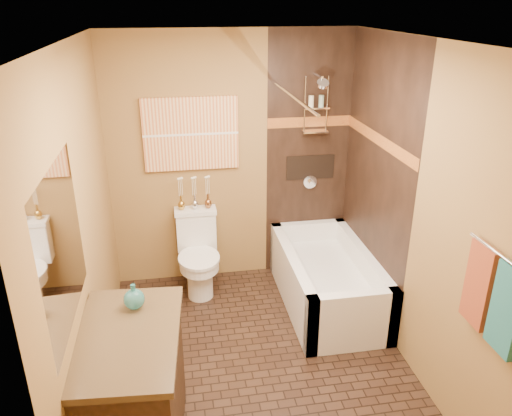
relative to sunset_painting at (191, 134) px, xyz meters
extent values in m
plane|color=black|center=(0.39, -1.48, -1.55)|extent=(3.00, 3.00, 0.00)
cube|color=olive|center=(-0.81, -1.48, -0.30)|extent=(0.02, 3.00, 2.50)
cube|color=olive|center=(1.59, -1.48, -0.30)|extent=(0.02, 3.00, 2.50)
cube|color=olive|center=(0.39, 0.02, -0.30)|extent=(2.40, 0.02, 2.50)
cube|color=olive|center=(0.39, -2.98, -0.30)|extent=(2.40, 0.02, 2.50)
plane|color=silver|center=(0.39, -1.48, 0.95)|extent=(3.00, 3.00, 0.00)
cube|color=black|center=(1.16, 0.01, -0.30)|extent=(0.85, 0.01, 2.50)
cube|color=black|center=(1.58, -0.73, -0.30)|extent=(0.01, 1.50, 2.50)
cube|color=brown|center=(1.16, 0.00, 0.07)|extent=(0.85, 0.01, 0.10)
cube|color=brown|center=(1.57, -0.73, 0.07)|extent=(0.01, 1.50, 0.10)
cube|color=black|center=(1.19, 0.01, -0.40)|extent=(0.50, 0.01, 0.25)
cylinder|color=silver|center=(1.19, -0.12, 0.53)|extent=(0.02, 0.26, 0.02)
cylinder|color=silver|center=(1.19, -0.28, 0.48)|extent=(0.11, 0.11, 0.09)
cylinder|color=silver|center=(1.19, -0.01, -0.55)|extent=(0.14, 0.02, 0.14)
cylinder|color=silver|center=(0.79, -0.73, 0.47)|extent=(0.03, 1.55, 0.03)
cylinder|color=silver|center=(1.54, -2.53, -0.10)|extent=(0.02, 0.55, 0.02)
cube|color=#1D605E|center=(1.55, -2.66, -0.37)|extent=(0.05, 0.22, 0.52)
cube|color=maroon|center=(1.55, -2.40, -0.37)|extent=(0.05, 0.22, 0.52)
cube|color=#CC6230|center=(0.00, 0.00, 0.00)|extent=(0.90, 0.04, 0.70)
cube|color=white|center=(-0.80, -2.13, -0.05)|extent=(0.01, 1.00, 0.90)
cube|color=white|center=(1.19, -1.43, -1.27)|extent=(0.80, 0.10, 0.55)
cube|color=white|center=(1.19, -0.03, -1.27)|extent=(0.80, 0.10, 0.55)
cube|color=white|center=(0.84, -0.73, -1.27)|extent=(0.10, 1.50, 0.55)
cube|color=white|center=(1.54, -0.73, -1.27)|extent=(0.10, 1.50, 0.55)
cube|color=white|center=(1.19, -0.73, -1.38)|extent=(0.64, 1.34, 0.35)
cube|color=white|center=(0.00, -0.09, -0.97)|extent=(0.39, 0.18, 0.39)
cube|color=white|center=(0.00, -0.09, -0.76)|extent=(0.41, 0.20, 0.04)
cylinder|color=white|center=(0.00, -0.39, -1.35)|extent=(0.25, 0.25, 0.39)
cylinder|color=white|center=(0.00, -0.39, -1.18)|extent=(0.38, 0.38, 0.10)
cylinder|color=white|center=(0.00, -0.39, -1.12)|extent=(0.40, 0.40, 0.03)
cube|color=black|center=(-0.54, -2.13, -1.12)|extent=(0.66, 1.01, 0.86)
cube|color=black|center=(-0.53, -2.13, -0.67)|extent=(0.70, 1.06, 0.04)
camera|label=1|loc=(-0.18, -4.66, 1.19)|focal=35.00mm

